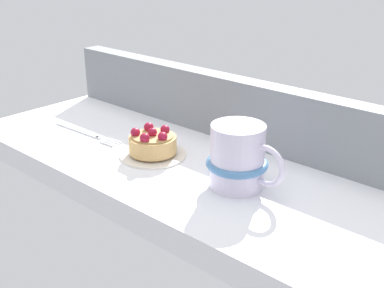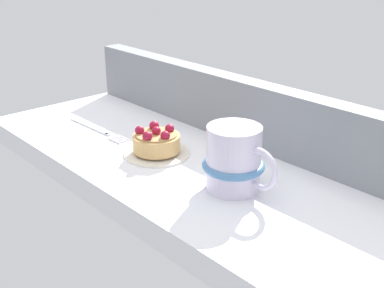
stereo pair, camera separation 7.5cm
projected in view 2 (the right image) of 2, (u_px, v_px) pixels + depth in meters
The scene contains 6 objects.
ground_plane at pixel (192, 175), 83.52cm from camera, with size 89.45×32.23×4.23cm, color white.
window_rail_back at pixel (250, 113), 89.27cm from camera, with size 87.66×4.00×11.54cm, color gray.
dessert_plate at pixel (157, 153), 86.17cm from camera, with size 11.44×11.44×0.81cm.
raspberry_tart at pixel (156, 141), 85.34cm from camera, with size 8.14×8.14×4.43cm.
coffee_mug at pixel (235, 160), 72.77cm from camera, with size 12.81×9.29×9.82cm.
dessert_fork at pixel (97, 129), 96.97cm from camera, with size 17.99×2.58×0.60cm.
Camera 2 is at (55.75, -50.48, 34.60)cm, focal length 46.65 mm.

